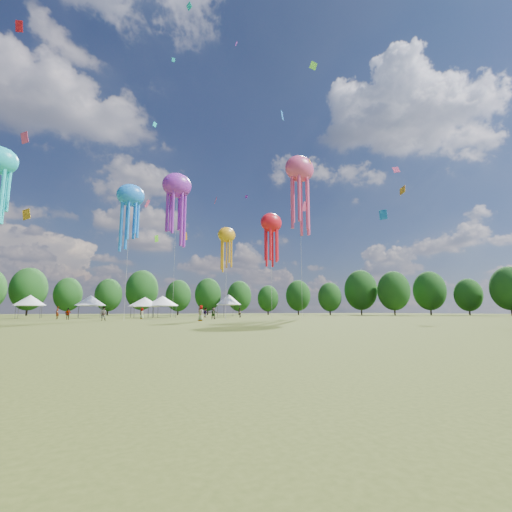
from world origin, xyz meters
name	(u,v)px	position (x,y,z in m)	size (l,w,h in m)	color
ground	(380,336)	(0.00, 0.00, 0.00)	(300.00, 300.00, 0.00)	#384416
spectator_near	(103,314)	(-9.77, 36.90, 0.86)	(0.84, 0.65, 1.73)	gray
spectators_far	(184,313)	(2.41, 43.22, 0.88)	(30.74, 24.45, 1.88)	gray
festival_tents	(139,301)	(-2.74, 54.15, 3.00)	(38.39, 9.19, 4.43)	#47474C
show_kites	(218,193)	(7.57, 42.85, 21.19)	(54.12, 16.43, 31.84)	#1C7CFD
small_kites	(170,133)	(-0.80, 43.50, 30.59)	(74.40, 59.47, 46.89)	#1C7CFD
treeline	(128,284)	(-3.87, 62.51, 6.54)	(201.57, 95.24, 13.43)	#38281C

